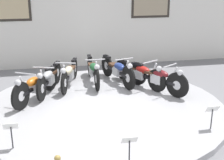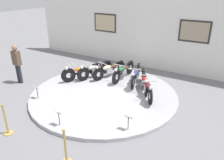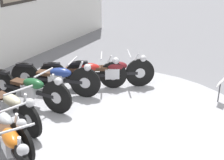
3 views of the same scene
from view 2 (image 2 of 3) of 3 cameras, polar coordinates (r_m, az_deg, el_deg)
ground_plane at (r=8.81m, az=-2.08°, el=-4.06°), size 60.00×60.00×0.00m
display_platform at (r=8.78m, az=-2.09°, el=-3.69°), size 5.78×5.78×0.13m
back_wall at (r=11.59m, az=8.82°, el=12.73°), size 14.00×0.22×3.90m
motorcycle_orange at (r=9.89m, az=-7.87°, el=2.25°), size 1.06×1.76×0.81m
motorcycle_silver at (r=10.09m, az=-4.60°, el=2.77°), size 0.72×1.91×0.79m
motorcycle_cream at (r=10.08m, az=-0.88°, el=2.79°), size 0.67×1.90×0.78m
motorcycle_green at (r=9.86m, az=2.91°, el=2.38°), size 0.54×2.00×0.80m
motorcycle_blue at (r=9.48m, az=6.21°, el=1.39°), size 0.66×1.96×0.81m
motorcycle_red at (r=8.99m, az=8.48°, el=-0.16°), size 0.97×1.76×0.78m
motorcycle_maroon at (r=8.44m, az=9.15°, el=-1.73°), size 1.12×1.72×0.80m
info_placard_front_left at (r=8.64m, az=-19.04°, el=-2.35°), size 0.26×0.11×0.51m
info_placard_front_centre at (r=6.86m, az=-13.77°, el=-8.78°), size 0.26×0.11×0.51m
info_placard_front_right at (r=6.49m, az=4.29°, el=-10.09°), size 0.26×0.11×0.51m
visitor_standing at (r=10.45m, az=-23.59°, el=4.39°), size 0.36×0.23×1.74m
stanchion_post_left_of_entry at (r=7.23m, az=-25.82°, el=-10.28°), size 0.28×0.28×1.02m
stanchion_post_right_of_entry at (r=5.73m, az=-11.92°, el=-17.89°), size 0.28×0.28×1.02m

